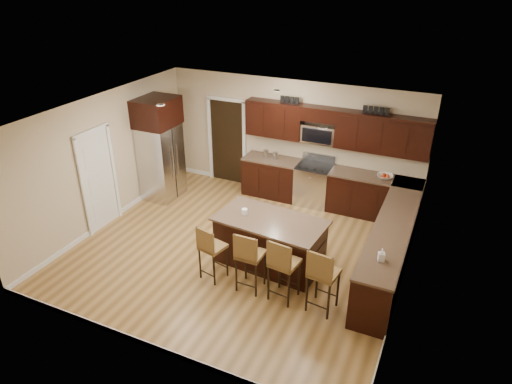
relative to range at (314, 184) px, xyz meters
The scene contains 24 objects.
floor 2.59m from the range, 105.51° to the right, with size 6.00×6.00×0.00m, color #A27740.
ceiling 3.38m from the range, 105.51° to the right, with size 6.00×6.00×0.00m, color silver.
wall_back 1.15m from the range, 156.28° to the left, with size 6.00×6.00×0.00m, color #C3B08D.
wall_left 4.51m from the range, 146.33° to the right, with size 5.50×5.50×0.00m, color #C3B08D.
wall_right 3.49m from the range, 46.57° to the right, with size 5.50×5.50×0.00m, color #C3B08D.
base_cabinets 1.58m from the range, 39.46° to the right, with size 4.02×3.96×0.92m.
upper_cabinets 1.42m from the range, 20.23° to the left, with size 4.00×0.33×0.80m.
range is the anchor object (origin of this frame).
microwave 1.16m from the range, 90.00° to the left, with size 0.76×0.31×0.40m, color silver.
doorway 2.41m from the range, behind, with size 0.85×0.03×2.06m, color black.
pantry_door 4.61m from the range, 143.07° to the right, with size 0.03×0.80×2.04m, color white.
letter_decor 1.84m from the range, 31.31° to the left, with size 2.20×0.03×0.15m, color black, non-canonical shape.
island 2.58m from the range, 89.50° to the right, with size 2.02×1.19×0.92m.
stool_left 3.49m from the range, 101.87° to the right, with size 0.46×0.46×1.04m.
stool_mid 3.43m from the range, 89.91° to the right, with size 0.42×0.42×1.12m.
stool_right 3.48m from the range, 80.15° to the right, with size 0.48×0.48×1.14m.
refrigerator 3.56m from the range, 161.34° to the right, with size 0.79×0.93×2.35m.
floor_mat 1.42m from the range, 122.14° to the right, with size 0.93×0.62×0.01m, color brown.
fruit_bowl 1.60m from the range, ahead, with size 0.32×0.32×0.08m, color silver.
soap_bottle 3.67m from the range, 56.16° to the right, with size 0.10×0.10×0.21m, color #B2B2B2.
canister_tall 1.30m from the range, behind, with size 0.12×0.12×0.19m, color silver.
canister_short 1.08m from the range, behind, with size 0.11×0.11×0.17m, color silver.
island_jar 2.67m from the range, 100.50° to the right, with size 0.10×0.10×0.10m, color white.
stool_extra 3.65m from the range, 70.02° to the right, with size 0.48×0.48×1.14m.
Camera 1 is at (3.35, -6.50, 4.95)m, focal length 32.00 mm.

